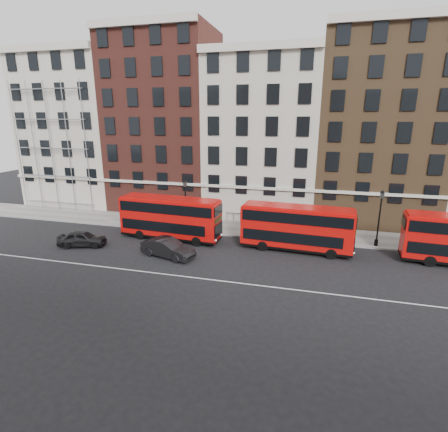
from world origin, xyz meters
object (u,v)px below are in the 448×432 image
(car_front, at_px, (168,248))
(bus_c, at_px, (296,227))
(car_rear, at_px, (82,239))
(bus_b, at_px, (170,217))

(car_front, bearing_deg, bus_c, -52.76)
(bus_c, relative_size, car_rear, 2.29)
(bus_c, bearing_deg, car_front, -154.03)
(bus_c, bearing_deg, bus_b, -176.14)
(car_rear, bearing_deg, bus_b, -77.52)
(bus_c, distance_m, car_rear, 20.00)
(bus_b, height_order, bus_c, bus_b)
(car_rear, xyz_separation_m, car_front, (8.87, -0.32, 0.06))
(car_rear, bearing_deg, bus_c, -94.79)
(bus_b, height_order, car_rear, bus_b)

